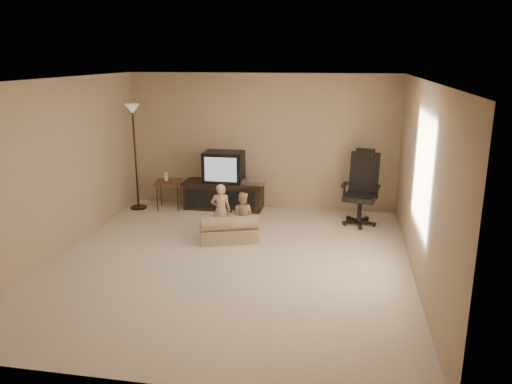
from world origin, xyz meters
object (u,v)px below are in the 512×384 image
child_sofa (229,230)px  toddler_right (242,215)px  tv_stand (224,185)px  floor_lamp (134,133)px  office_chair (361,198)px  toddler_left (221,210)px  side_table (168,182)px

child_sofa → toddler_right: (0.16, 0.23, 0.19)m
tv_stand → child_sofa: tv_stand is taller
floor_lamp → toddler_right: 2.75m
office_chair → toddler_right: 2.12m
office_chair → child_sofa: 2.39m
tv_stand → child_sofa: (0.49, -1.69, -0.27)m
tv_stand → toddler_left: 1.54m
toddler_right → floor_lamp: bearing=-21.5°
side_table → floor_lamp: size_ratio=0.37×
child_sofa → floor_lamp: bearing=127.9°
tv_stand → side_table: (-1.03, -0.19, 0.06)m
tv_stand → child_sofa: 1.78m
toddler_left → side_table: bearing=-52.4°
tv_stand → child_sofa: bearing=-74.0°
tv_stand → office_chair: 2.55m
side_table → child_sofa: bearing=-44.7°
toddler_left → toddler_right: size_ratio=1.18×
side_table → child_sofa: (1.52, -1.50, -0.34)m
toddler_left → office_chair: bearing=-162.4°
side_table → toddler_left: size_ratio=0.83×
toddler_right → toddler_left: bearing=13.1°
floor_lamp → toddler_left: floor_lamp is taller
tv_stand → floor_lamp: (-1.61, -0.30, 0.98)m
office_chair → toddler_left: size_ratio=1.48×
office_chair → side_table: (-3.54, 0.26, 0.05)m
side_table → child_sofa: side_table is taller
office_chair → child_sofa: bearing=-135.3°
side_table → toddler_right: bearing=-37.1°
office_chair → tv_stand: bearing=-177.1°
tv_stand → floor_lamp: bearing=-169.4°
tv_stand → toddler_left: tv_stand is taller
toddler_right → tv_stand: bearing=-60.3°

